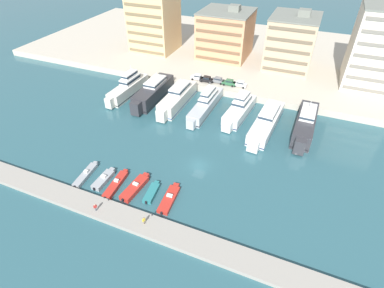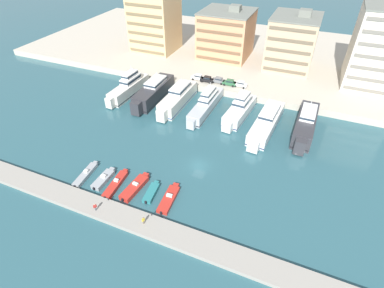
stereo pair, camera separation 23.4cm
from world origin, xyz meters
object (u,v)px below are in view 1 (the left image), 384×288
(motorboat_grey_left, at_px, (104,179))
(motorboat_red_center_left, at_px, (135,187))
(yacht_white_center, at_px, (240,109))
(motorboat_red_center_right, at_px, (169,199))
(motorboat_red_mid_left, at_px, (116,184))
(pedestrian_near_edge, at_px, (144,220))
(car_grey_mid_left, at_px, (218,80))
(car_white_center, at_px, (240,84))
(car_white_far_left, at_px, (198,77))
(pedestrian_mid_deck, at_px, (95,207))
(yacht_ivory_mid_left, at_px, (177,98))
(yacht_ivory_far_left, at_px, (128,87))
(motorboat_grey_far_left, at_px, (86,175))
(motorboat_teal_center, at_px, (152,192))
(car_green_center_left, at_px, (229,82))
(yacht_charcoal_left, at_px, (153,92))
(car_black_left, at_px, (207,79))
(yacht_white_center_right, at_px, (266,122))
(yacht_charcoal_mid_right, at_px, (305,124))
(yacht_silver_center_left, at_px, (206,104))

(motorboat_grey_left, relative_size, motorboat_red_center_left, 0.80)
(yacht_white_center, relative_size, motorboat_red_center_right, 2.23)
(motorboat_red_mid_left, relative_size, pedestrian_near_edge, 5.23)
(car_grey_mid_left, bearing_deg, car_white_center, 1.02)
(motorboat_red_center_right, xyz_separation_m, car_white_far_left, (-12.92, 46.84, 2.63))
(motorboat_red_mid_left, relative_size, pedestrian_mid_deck, 5.15)
(yacht_ivory_mid_left, height_order, motorboat_grey_left, yacht_ivory_mid_left)
(yacht_ivory_far_left, height_order, motorboat_grey_far_left, yacht_ivory_far_left)
(motorboat_teal_center, height_order, pedestrian_near_edge, pedestrian_near_edge)
(car_green_center_left, height_order, pedestrian_near_edge, car_green_center_left)
(yacht_charcoal_left, height_order, motorboat_grey_far_left, yacht_charcoal_left)
(car_white_center, bearing_deg, car_black_left, -175.27)
(yacht_white_center_right, relative_size, yacht_charcoal_mid_right, 1.10)
(yacht_white_center, relative_size, car_green_center_left, 4.39)
(yacht_charcoal_mid_right, height_order, motorboat_teal_center, yacht_charcoal_mid_right)
(car_black_left, bearing_deg, pedestrian_near_edge, -81.01)
(motorboat_red_center_right, xyz_separation_m, pedestrian_mid_deck, (-10.86, -8.02, 1.39))
(motorboat_grey_left, bearing_deg, yacht_ivory_mid_left, 88.29)
(motorboat_grey_far_left, height_order, car_black_left, car_black_left)
(yacht_white_center_right, bearing_deg, motorboat_red_mid_left, -126.19)
(car_white_center, bearing_deg, yacht_charcoal_mid_right, -34.31)
(motorboat_red_center_right, relative_size, car_white_far_left, 1.96)
(yacht_charcoal_mid_right, xyz_separation_m, car_white_center, (-20.47, 13.97, 0.67))
(car_black_left, bearing_deg, motorboat_red_center_right, -78.12)
(yacht_white_center_right, distance_m, car_green_center_left, 21.38)
(yacht_silver_center_left, distance_m, motorboat_red_center_left, 34.11)
(motorboat_red_center_right, distance_m, pedestrian_mid_deck, 13.57)
(motorboat_teal_center, height_order, car_grey_mid_left, car_grey_mid_left)
(motorboat_grey_far_left, relative_size, motorboat_red_mid_left, 0.94)
(motorboat_red_mid_left, height_order, car_green_center_left, car_green_center_left)
(car_white_far_left, relative_size, pedestrian_mid_deck, 2.48)
(car_white_far_left, distance_m, pedestrian_mid_deck, 54.91)
(yacht_charcoal_left, bearing_deg, yacht_white_center, 1.81)
(motorboat_red_center_right, xyz_separation_m, car_black_left, (-9.79, 46.53, 2.63))
(yacht_silver_center_left, xyz_separation_m, car_black_left, (-4.53, 12.57, 1.05))
(car_white_far_left, xyz_separation_m, car_white_center, (13.64, 0.56, 0.00))
(yacht_ivory_mid_left, xyz_separation_m, car_grey_mid_left, (7.40, 13.84, 0.80))
(yacht_white_center_right, relative_size, motorboat_grey_left, 3.37)
(yacht_charcoal_left, distance_m, motorboat_grey_left, 35.01)
(yacht_ivory_mid_left, bearing_deg, motorboat_red_center_right, -67.66)
(yacht_ivory_far_left, xyz_separation_m, motorboat_red_mid_left, (18.39, -34.26, -1.93))
(yacht_charcoal_mid_right, distance_m, motorboat_red_center_left, 44.15)
(motorboat_red_center_left, distance_m, pedestrian_near_edge, 9.61)
(yacht_charcoal_mid_right, distance_m, motorboat_grey_far_left, 52.86)
(motorboat_red_mid_left, bearing_deg, car_grey_mid_left, 83.72)
(motorboat_red_center_left, height_order, pedestrian_near_edge, pedestrian_near_edge)
(yacht_silver_center_left, relative_size, pedestrian_near_edge, 12.93)
(yacht_charcoal_mid_right, height_order, pedestrian_mid_deck, yacht_charcoal_mid_right)
(pedestrian_mid_deck, bearing_deg, yacht_white_center, 70.59)
(yacht_white_center_right, xyz_separation_m, yacht_charcoal_mid_right, (9.18, 1.86, 0.46))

